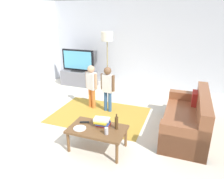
{
  "coord_description": "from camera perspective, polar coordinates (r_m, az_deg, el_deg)",
  "views": [
    {
      "loc": [
        1.56,
        -3.66,
        2.32
      ],
      "look_at": [
        0.0,
        0.6,
        0.65
      ],
      "focal_mm": 33.55,
      "sensor_mm": 36.0,
      "label": 1
    }
  ],
  "objects": [
    {
      "name": "bottle",
      "position": [
        3.65,
        1.22,
        -9.04
      ],
      "size": [
        0.06,
        0.06,
        0.29
      ],
      "color": "#4C3319",
      "rests_on": "coffee_table"
    },
    {
      "name": "soda_can",
      "position": [
        3.53,
        -1.54,
        -11.23
      ],
      "size": [
        0.07,
        0.07,
        0.12
      ],
      "primitive_type": "cylinder",
      "color": "silver",
      "rests_on": "coffee_table"
    },
    {
      "name": "floor_lamp",
      "position": [
        6.61,
        -1.34,
        13.46
      ],
      "size": [
        0.36,
        0.36,
        1.78
      ],
      "color": "#262626",
      "rests_on": "ground"
    },
    {
      "name": "couch",
      "position": [
        4.51,
        20.27,
        -7.94
      ],
      "size": [
        0.8,
        1.8,
        0.86
      ],
      "color": "brown",
      "rests_on": "ground"
    },
    {
      "name": "child_center",
      "position": [
        5.03,
        -1.21,
        1.16
      ],
      "size": [
        0.38,
        0.18,
        1.13
      ],
      "color": "#33598C",
      "rests_on": "ground"
    },
    {
      "name": "tv_remote",
      "position": [
        3.92,
        -7.5,
        -8.83
      ],
      "size": [
        0.18,
        0.1,
        0.02
      ],
      "primitive_type": "cube",
      "rotation": [
        0.0,
        0.0,
        0.36
      ],
      "color": "black",
      "rests_on": "coffee_table"
    },
    {
      "name": "coffee_table",
      "position": [
        3.75,
        -4.02,
        -11.13
      ],
      "size": [
        1.0,
        0.6,
        0.42
      ],
      "color": "brown",
      "rests_on": "ground"
    },
    {
      "name": "tv_stand",
      "position": [
        7.15,
        -8.92,
        3.07
      ],
      "size": [
        1.2,
        0.44,
        0.5
      ],
      "color": "slate",
      "rests_on": "ground"
    },
    {
      "name": "wall_back",
      "position": [
        6.91,
        7.03,
        11.98
      ],
      "size": [
        6.0,
        0.12,
        2.7
      ],
      "primitive_type": "cube",
      "color": "silver",
      "rests_on": "ground"
    },
    {
      "name": "area_rug",
      "position": [
        5.09,
        -3.45,
        -6.88
      ],
      "size": [
        2.2,
        1.6,
        0.01
      ],
      "primitive_type": "cube",
      "color": "#B28C33",
      "rests_on": "ground"
    },
    {
      "name": "child_near_tv",
      "position": [
        5.25,
        -5.63,
        1.82
      ],
      "size": [
        0.36,
        0.2,
        1.12
      ],
      "color": "orange",
      "rests_on": "ground"
    },
    {
      "name": "ground",
      "position": [
        4.61,
        -2.61,
        -10.06
      ],
      "size": [
        7.8,
        7.8,
        0.0
      ],
      "primitive_type": "plane",
      "color": "beige"
    },
    {
      "name": "tv",
      "position": [
        6.98,
        -9.27,
        7.77
      ],
      "size": [
        1.1,
        0.28,
        0.71
      ],
      "color": "black",
      "rests_on": "tv_stand"
    },
    {
      "name": "plate",
      "position": [
        3.74,
        -8.78,
        -10.41
      ],
      "size": [
        0.22,
        0.22,
        0.02
      ],
      "color": "white",
      "rests_on": "coffee_table"
    },
    {
      "name": "book_stack",
      "position": [
        3.76,
        -2.67,
        -8.81
      ],
      "size": [
        0.3,
        0.22,
        0.14
      ],
      "color": "red",
      "rests_on": "coffee_table"
    }
  ]
}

